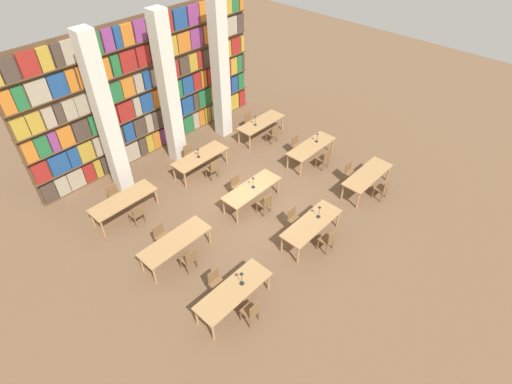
# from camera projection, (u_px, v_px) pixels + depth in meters

# --- Properties ---
(ground_plane) EXTENTS (40.00, 40.00, 0.00)m
(ground_plane) POSITION_uv_depth(u_px,v_px,m) (251.00, 203.00, 14.78)
(ground_plane) COLOR brown
(bookshelf_bank) EXTENTS (10.62, 0.35, 5.50)m
(bookshelf_bank) POSITION_uv_depth(u_px,v_px,m) (150.00, 89.00, 15.88)
(bookshelf_bank) COLOR brown
(bookshelf_bank) RESTS_ON ground_plane
(pillar_left) EXTENTS (0.56, 0.56, 6.00)m
(pillar_left) POSITION_uv_depth(u_px,v_px,m) (106.00, 118.00, 13.55)
(pillar_left) COLOR silver
(pillar_left) RESTS_ON ground_plane
(pillar_center) EXTENTS (0.56, 0.56, 6.00)m
(pillar_center) POSITION_uv_depth(u_px,v_px,m) (169.00, 92.00, 15.02)
(pillar_center) COLOR silver
(pillar_center) RESTS_ON ground_plane
(pillar_right) EXTENTS (0.56, 0.56, 6.00)m
(pillar_right) POSITION_uv_depth(u_px,v_px,m) (220.00, 70.00, 16.49)
(pillar_right) COLOR silver
(pillar_right) RESTS_ON ground_plane
(reading_table_0) EXTENTS (2.34, 0.83, 0.75)m
(reading_table_0) POSITION_uv_depth(u_px,v_px,m) (234.00, 292.00, 11.00)
(reading_table_0) COLOR tan
(reading_table_0) RESTS_ON ground_plane
(chair_0) EXTENTS (0.42, 0.40, 0.89)m
(chair_0) POSITION_uv_depth(u_px,v_px,m) (252.00, 311.00, 10.75)
(chair_0) COLOR brown
(chair_0) RESTS_ON ground_plane
(chair_1) EXTENTS (0.42, 0.40, 0.89)m
(chair_1) POSITION_uv_depth(u_px,v_px,m) (216.00, 282.00, 11.48)
(chair_1) COLOR brown
(chair_1) RESTS_ON ground_plane
(desk_lamp_0) EXTENTS (0.14, 0.14, 0.49)m
(desk_lamp_0) POSITION_uv_depth(u_px,v_px,m) (242.00, 276.00, 10.90)
(desk_lamp_0) COLOR #232328
(desk_lamp_0) RESTS_ON reading_table_0
(reading_table_1) EXTENTS (2.34, 0.83, 0.75)m
(reading_table_1) POSITION_uv_depth(u_px,v_px,m) (312.00, 224.00, 12.98)
(reading_table_1) COLOR tan
(reading_table_1) RESTS_ON ground_plane
(chair_2) EXTENTS (0.42, 0.40, 0.89)m
(chair_2) POSITION_uv_depth(u_px,v_px,m) (328.00, 240.00, 12.73)
(chair_2) COLOR brown
(chair_2) RESTS_ON ground_plane
(chair_3) EXTENTS (0.42, 0.40, 0.89)m
(chair_3) POSITION_uv_depth(u_px,v_px,m) (294.00, 219.00, 13.45)
(chair_3) COLOR brown
(chair_3) RESTS_ON ground_plane
(desk_lamp_1) EXTENTS (0.14, 0.14, 0.49)m
(desk_lamp_1) POSITION_uv_depth(u_px,v_px,m) (319.00, 210.00, 12.91)
(desk_lamp_1) COLOR #232328
(desk_lamp_1) RESTS_ON reading_table_1
(reading_table_2) EXTENTS (2.34, 0.83, 0.75)m
(reading_table_2) POSITION_uv_depth(u_px,v_px,m) (367.00, 176.00, 14.91)
(reading_table_2) COLOR tan
(reading_table_2) RESTS_ON ground_plane
(chair_4) EXTENTS (0.42, 0.40, 0.89)m
(chair_4) POSITION_uv_depth(u_px,v_px,m) (383.00, 188.00, 14.65)
(chair_4) COLOR brown
(chair_4) RESTS_ON ground_plane
(chair_5) EXTENTS (0.42, 0.40, 0.89)m
(chair_5) POSITION_uv_depth(u_px,v_px,m) (350.00, 172.00, 15.38)
(chair_5) COLOR brown
(chair_5) RESTS_ON ground_plane
(reading_table_3) EXTENTS (2.34, 0.83, 0.75)m
(reading_table_3) POSITION_uv_depth(u_px,v_px,m) (175.00, 242.00, 12.38)
(reading_table_3) COLOR tan
(reading_table_3) RESTS_ON ground_plane
(chair_6) EXTENTS (0.42, 0.40, 0.89)m
(chair_6) POSITION_uv_depth(u_px,v_px,m) (189.00, 259.00, 12.12)
(chair_6) COLOR brown
(chair_6) RESTS_ON ground_plane
(chair_7) EXTENTS (0.42, 0.40, 0.89)m
(chair_7) POSITION_uv_depth(u_px,v_px,m) (161.00, 236.00, 12.84)
(chair_7) COLOR brown
(chair_7) RESTS_ON ground_plane
(reading_table_4) EXTENTS (2.34, 0.83, 0.75)m
(reading_table_4) POSITION_uv_depth(u_px,v_px,m) (252.00, 189.00, 14.31)
(reading_table_4) COLOR tan
(reading_table_4) RESTS_ON ground_plane
(chair_8) EXTENTS (0.42, 0.40, 0.89)m
(chair_8) POSITION_uv_depth(u_px,v_px,m) (265.00, 203.00, 14.05)
(chair_8) COLOR brown
(chair_8) RESTS_ON ground_plane
(chair_9) EXTENTS (0.42, 0.40, 0.89)m
(chair_9) POSITION_uv_depth(u_px,v_px,m) (237.00, 186.00, 14.77)
(chair_9) COLOR brown
(chair_9) RESTS_ON ground_plane
(desk_lamp_2) EXTENTS (0.14, 0.14, 0.47)m
(desk_lamp_2) POSITION_uv_depth(u_px,v_px,m) (253.00, 180.00, 14.07)
(desk_lamp_2) COLOR #232328
(desk_lamp_2) RESTS_ON reading_table_4
(reading_table_5) EXTENTS (2.34, 0.83, 0.75)m
(reading_table_5) POSITION_uv_depth(u_px,v_px,m) (311.00, 147.00, 16.34)
(reading_table_5) COLOR tan
(reading_table_5) RESTS_ON ground_plane
(chair_10) EXTENTS (0.42, 0.40, 0.89)m
(chair_10) POSITION_uv_depth(u_px,v_px,m) (324.00, 158.00, 16.07)
(chair_10) COLOR brown
(chair_10) RESTS_ON ground_plane
(chair_11) EXTENTS (0.42, 0.40, 0.89)m
(chair_11) POSITION_uv_depth(u_px,v_px,m) (297.00, 145.00, 16.79)
(chair_11) COLOR brown
(chair_11) RESTS_ON ground_plane
(desk_lamp_3) EXTENTS (0.14, 0.14, 0.42)m
(desk_lamp_3) POSITION_uv_depth(u_px,v_px,m) (317.00, 136.00, 16.33)
(desk_lamp_3) COLOR #232328
(desk_lamp_3) RESTS_ON reading_table_5
(reading_table_6) EXTENTS (2.34, 0.83, 0.75)m
(reading_table_6) POSITION_uv_depth(u_px,v_px,m) (123.00, 201.00, 13.85)
(reading_table_6) COLOR tan
(reading_table_6) RESTS_ON ground_plane
(chair_12) EXTENTS (0.42, 0.40, 0.89)m
(chair_12) POSITION_uv_depth(u_px,v_px,m) (137.00, 214.00, 13.63)
(chair_12) COLOR brown
(chair_12) RESTS_ON ground_plane
(chair_13) EXTENTS (0.42, 0.40, 0.89)m
(chair_13) POSITION_uv_depth(u_px,v_px,m) (115.00, 195.00, 14.35)
(chair_13) COLOR brown
(chair_13) RESTS_ON ground_plane
(reading_table_7) EXTENTS (2.34, 0.83, 0.75)m
(reading_table_7) POSITION_uv_depth(u_px,v_px,m) (200.00, 157.00, 15.79)
(reading_table_7) COLOR tan
(reading_table_7) RESTS_ON ground_plane
(chair_14) EXTENTS (0.42, 0.40, 0.89)m
(chair_14) POSITION_uv_depth(u_px,v_px,m) (213.00, 168.00, 15.57)
(chair_14) COLOR brown
(chair_14) RESTS_ON ground_plane
(chair_15) EXTENTS (0.42, 0.40, 0.89)m
(chair_15) POSITION_uv_depth(u_px,v_px,m) (190.00, 154.00, 16.29)
(chair_15) COLOR brown
(chair_15) RESTS_ON ground_plane
(desk_lamp_4) EXTENTS (0.14, 0.14, 0.42)m
(desk_lamp_4) POSITION_uv_depth(u_px,v_px,m) (198.00, 151.00, 15.50)
(desk_lamp_4) COLOR #232328
(desk_lamp_4) RESTS_ON reading_table_7
(reading_table_8) EXTENTS (2.34, 0.83, 0.75)m
(reading_table_8) POSITION_uv_depth(u_px,v_px,m) (261.00, 123.00, 17.76)
(reading_table_8) COLOR tan
(reading_table_8) RESTS_ON ground_plane
(chair_16) EXTENTS (0.42, 0.40, 0.89)m
(chair_16) POSITION_uv_depth(u_px,v_px,m) (273.00, 133.00, 17.52)
(chair_16) COLOR brown
(chair_16) RESTS_ON ground_plane
(chair_17) EXTENTS (0.42, 0.40, 0.89)m
(chair_17) POSITION_uv_depth(u_px,v_px,m) (250.00, 121.00, 18.24)
(chair_17) COLOR brown
(chair_17) RESTS_ON ground_plane
(desk_lamp_5) EXTENTS (0.14, 0.14, 0.48)m
(desk_lamp_5) POSITION_uv_depth(u_px,v_px,m) (255.00, 119.00, 17.29)
(desk_lamp_5) COLOR #232328
(desk_lamp_5) RESTS_ON reading_table_8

